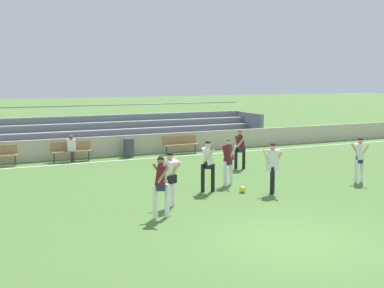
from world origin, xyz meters
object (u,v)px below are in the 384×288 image
object	(u,v)px
bench_far_left	(71,149)
player_dark_wide_left	(228,157)
bench_far_right	(180,143)
player_white_dropping_back	(208,161)
soccer_ball	(242,189)
bleacher_stand	(66,134)
player_white_wide_right	(360,156)
trash_bin	(129,148)
spectator_seated	(71,146)
player_dark_trailing_run	(161,181)
player_white_challenging	(170,175)
player_dark_deep_cover	(240,146)
player_white_on_ball	(273,163)

from	to	relation	value
bench_far_left	player_dark_wide_left	xyz separation A→B (m)	(4.03, -7.38, 0.44)
bench_far_right	player_white_dropping_back	world-z (taller)	player_white_dropping_back
bench_far_left	soccer_ball	world-z (taller)	bench_far_left
bleacher_stand	player_white_wide_right	distance (m)	14.41
bench_far_left	trash_bin	xyz separation A→B (m)	(2.74, 0.07, -0.10)
player_white_wide_right	soccer_ball	xyz separation A→B (m)	(-4.64, 0.38, -0.87)
bench_far_right	spectator_seated	world-z (taller)	spectator_seated
player_dark_trailing_run	player_white_challenging	bearing A→B (deg)	55.22
bench_far_left	spectator_seated	bearing A→B (deg)	-90.00
bench_far_left	player_dark_deep_cover	distance (m)	7.72
trash_bin	player_white_on_ball	world-z (taller)	player_white_on_ball
player_white_challenging	player_dark_deep_cover	bearing A→B (deg)	41.95
bleacher_stand	player_dark_trailing_run	xyz separation A→B (m)	(0.08, -13.06, 0.08)
player_white_on_ball	player_dark_deep_cover	size ratio (longest dim) A/B	1.03
spectator_seated	player_white_on_ball	bearing A→B (deg)	-62.24
trash_bin	player_dark_wide_left	bearing A→B (deg)	-80.17
spectator_seated	trash_bin	bearing A→B (deg)	3.78
player_dark_wide_left	soccer_ball	world-z (taller)	player_dark_wide_left
player_white_challenging	player_white_on_ball	world-z (taller)	player_white_on_ball
bleacher_stand	player_white_wide_right	world-z (taller)	bleacher_stand
player_dark_wide_left	player_dark_deep_cover	bearing A→B (deg)	52.30
player_white_dropping_back	player_white_challenging	bearing A→B (deg)	-145.28
player_dark_wide_left	player_white_wide_right	xyz separation A→B (m)	(4.51, -1.61, -0.01)
bleacher_stand	trash_bin	bearing A→B (deg)	-48.64
player_white_on_ball	player_white_wide_right	bearing A→B (deg)	1.87
spectator_seated	player_dark_wide_left	xyz separation A→B (m)	(4.03, -7.26, 0.29)
trash_bin	player_white_on_ball	size ratio (longest dim) A/B	0.53
bench_far_left	spectator_seated	xyz separation A→B (m)	(0.00, -0.12, 0.16)
trash_bin	player_dark_trailing_run	world-z (taller)	player_dark_trailing_run
player_white_dropping_back	player_white_challenging	size ratio (longest dim) A/B	1.05
bench_far_left	player_white_dropping_back	bearing A→B (deg)	-69.88
trash_bin	player_dark_trailing_run	bearing A→B (deg)	-102.88
trash_bin	spectator_seated	size ratio (longest dim) A/B	0.74
player_dark_wide_left	player_dark_deep_cover	world-z (taller)	player_dark_wide_left
bench_far_right	player_white_wide_right	xyz separation A→B (m)	(3.14, -8.99, 0.43)
player_white_wide_right	player_white_on_ball	xyz separation A→B (m)	(-3.81, -0.12, 0.03)
player_white_on_ball	player_dark_trailing_run	bearing A→B (deg)	-165.60
trash_bin	player_dark_wide_left	xyz separation A→B (m)	(1.29, -7.45, 0.54)
bench_far_left	player_white_challenging	distance (m)	9.37
player_white_dropping_back	player_white_wide_right	distance (m)	5.71
player_white_dropping_back	player_dark_deep_cover	bearing A→B (deg)	45.74
player_white_on_ball	player_dark_wide_left	bearing A→B (deg)	112.02
player_white_challenging	bleacher_stand	bearing A→B (deg)	93.42
bench_far_left	player_dark_trailing_run	world-z (taller)	player_dark_trailing_run
bench_far_right	player_dark_trailing_run	size ratio (longest dim) A/B	1.05
player_dark_wide_left	soccer_ball	size ratio (longest dim) A/B	7.56
bleacher_stand	player_white_dropping_back	xyz separation A→B (m)	(2.62, -10.82, 0.10)
player_dark_wide_left	player_white_on_ball	world-z (taller)	player_white_on_ball
player_white_on_ball	player_dark_deep_cover	distance (m)	4.45
bleacher_stand	trash_bin	xyz separation A→B (m)	(2.44, -2.77, -0.49)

